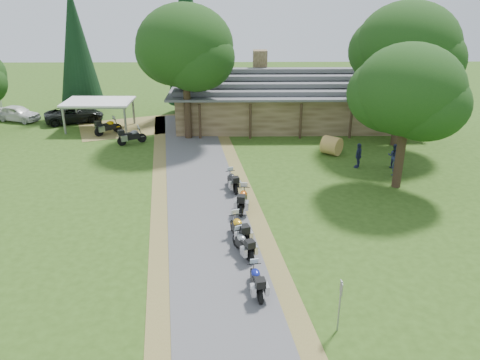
{
  "coord_description": "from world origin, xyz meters",
  "views": [
    {
      "loc": [
        0.66,
        -16.43,
        11.39
      ],
      "look_at": [
        1.0,
        7.0,
        1.6
      ],
      "focal_mm": 35.0,
      "sensor_mm": 36.0,
      "label": 1
    }
  ],
  "objects_px": {
    "motorcycle_carport_a": "(108,126)",
    "motorcycle_row_e": "(233,180)",
    "motorcycle_row_a": "(257,279)",
    "hay_bale": "(332,146)",
    "motorcycle_row_b": "(243,243)",
    "motorcycle_carport_b": "(132,135)",
    "motorcycle_row_c": "(239,228)",
    "carport": "(100,115)",
    "car_white_sedan": "(17,111)",
    "motorcycle_row_d": "(243,198)",
    "lodge": "(294,96)",
    "car_dark_suv": "(74,111)"
  },
  "relations": [
    {
      "from": "motorcycle_carport_a",
      "to": "motorcycle_row_e",
      "type": "bearing_deg",
      "value": -89.44
    },
    {
      "from": "motorcycle_row_a",
      "to": "hay_bale",
      "type": "height_order",
      "value": "hay_bale"
    },
    {
      "from": "motorcycle_row_b",
      "to": "motorcycle_carport_b",
      "type": "xyz_separation_m",
      "value": [
        -8.27,
        16.27,
        0.08
      ]
    },
    {
      "from": "motorcycle_row_c",
      "to": "hay_bale",
      "type": "bearing_deg",
      "value": -47.26
    },
    {
      "from": "carport",
      "to": "motorcycle_row_a",
      "type": "xyz_separation_m",
      "value": [
        12.23,
        -23.32,
        -0.6
      ]
    },
    {
      "from": "car_white_sedan",
      "to": "motorcycle_row_d",
      "type": "relative_size",
      "value": 2.65
    },
    {
      "from": "motorcycle_row_a",
      "to": "motorcycle_row_d",
      "type": "distance_m",
      "value": 7.46
    },
    {
      "from": "motorcycle_row_b",
      "to": "motorcycle_row_d",
      "type": "distance_m",
      "value": 4.61
    },
    {
      "from": "lodge",
      "to": "motorcycle_row_e",
      "type": "distance_m",
      "value": 15.73
    },
    {
      "from": "motorcycle_row_c",
      "to": "motorcycle_carport_b",
      "type": "xyz_separation_m",
      "value": [
        -8.1,
        15.02,
        0.0
      ]
    },
    {
      "from": "motorcycle_row_c",
      "to": "motorcycle_row_e",
      "type": "distance_m",
      "value": 6.12
    },
    {
      "from": "motorcycle_row_a",
      "to": "motorcycle_carport_a",
      "type": "relative_size",
      "value": 0.85
    },
    {
      "from": "car_white_sedan",
      "to": "motorcycle_row_e",
      "type": "bearing_deg",
      "value": -108.26
    },
    {
      "from": "hay_bale",
      "to": "lodge",
      "type": "bearing_deg",
      "value": 101.86
    },
    {
      "from": "motorcycle_row_e",
      "to": "motorcycle_carport_b",
      "type": "bearing_deg",
      "value": 26.55
    },
    {
      "from": "car_white_sedan",
      "to": "motorcycle_row_c",
      "type": "distance_m",
      "value": 29.44
    },
    {
      "from": "motorcycle_row_a",
      "to": "motorcycle_row_e",
      "type": "relative_size",
      "value": 0.98
    },
    {
      "from": "motorcycle_row_b",
      "to": "hay_bale",
      "type": "relative_size",
      "value": 1.35
    },
    {
      "from": "motorcycle_row_a",
      "to": "motorcycle_row_e",
      "type": "height_order",
      "value": "motorcycle_row_e"
    },
    {
      "from": "lodge",
      "to": "motorcycle_row_b",
      "type": "distance_m",
      "value": 22.64
    },
    {
      "from": "motorcycle_row_c",
      "to": "hay_bale",
      "type": "height_order",
      "value": "motorcycle_row_c"
    },
    {
      "from": "motorcycle_row_e",
      "to": "hay_bale",
      "type": "relative_size",
      "value": 1.37
    },
    {
      "from": "motorcycle_row_a",
      "to": "motorcycle_row_b",
      "type": "relative_size",
      "value": 1.0
    },
    {
      "from": "car_dark_suv",
      "to": "motorcycle_carport_a",
      "type": "distance_m",
      "value": 5.46
    },
    {
      "from": "motorcycle_row_c",
      "to": "motorcycle_row_d",
      "type": "relative_size",
      "value": 1.01
    },
    {
      "from": "carport",
      "to": "car_white_sedan",
      "type": "bearing_deg",
      "value": 163.08
    },
    {
      "from": "motorcycle_row_d",
      "to": "motorcycle_carport_a",
      "type": "height_order",
      "value": "motorcycle_carport_a"
    },
    {
      "from": "motorcycle_row_b",
      "to": "motorcycle_row_a",
      "type": "bearing_deg",
      "value": 165.09
    },
    {
      "from": "motorcycle_row_e",
      "to": "hay_bale",
      "type": "bearing_deg",
      "value": -63.42
    },
    {
      "from": "motorcycle_carport_a",
      "to": "carport",
      "type": "bearing_deg",
      "value": 80.61
    },
    {
      "from": "carport",
      "to": "hay_bale",
      "type": "relative_size",
      "value": 4.2
    },
    {
      "from": "car_white_sedan",
      "to": "motorcycle_row_c",
      "type": "relative_size",
      "value": 2.61
    },
    {
      "from": "lodge",
      "to": "hay_bale",
      "type": "distance_m",
      "value": 8.74
    },
    {
      "from": "car_dark_suv",
      "to": "hay_bale",
      "type": "distance_m",
      "value": 23.15
    },
    {
      "from": "car_white_sedan",
      "to": "motorcycle_row_e",
      "type": "height_order",
      "value": "car_white_sedan"
    },
    {
      "from": "carport",
      "to": "motorcycle_row_e",
      "type": "height_order",
      "value": "carport"
    },
    {
      "from": "motorcycle_row_a",
      "to": "motorcycle_carport_b",
      "type": "bearing_deg",
      "value": 15.61
    },
    {
      "from": "lodge",
      "to": "hay_bale",
      "type": "bearing_deg",
      "value": -78.14
    },
    {
      "from": "lodge",
      "to": "car_dark_suv",
      "type": "bearing_deg",
      "value": 178.32
    },
    {
      "from": "motorcycle_row_e",
      "to": "motorcycle_carport_b",
      "type": "height_order",
      "value": "motorcycle_carport_b"
    },
    {
      "from": "lodge",
      "to": "motorcycle_row_a",
      "type": "bearing_deg",
      "value": -100.16
    },
    {
      "from": "motorcycle_row_a",
      "to": "lodge",
      "type": "bearing_deg",
      "value": -19.16
    },
    {
      "from": "motorcycle_row_a",
      "to": "motorcycle_row_c",
      "type": "xyz_separation_m",
      "value": [
        -0.65,
        4.09,
        0.08
      ]
    },
    {
      "from": "car_white_sedan",
      "to": "motorcycle_row_b",
      "type": "bearing_deg",
      "value": -118.49
    },
    {
      "from": "car_white_sedan",
      "to": "motorcycle_row_a",
      "type": "distance_m",
      "value": 32.99
    },
    {
      "from": "motorcycle_row_a",
      "to": "motorcycle_row_b",
      "type": "xyz_separation_m",
      "value": [
        -0.48,
        2.84,
        0.0
      ]
    },
    {
      "from": "motorcycle_row_d",
      "to": "motorcycle_row_a",
      "type": "bearing_deg",
      "value": -169.24
    },
    {
      "from": "carport",
      "to": "hay_bale",
      "type": "height_order",
      "value": "carport"
    },
    {
      "from": "car_white_sedan",
      "to": "motorcycle_carport_b",
      "type": "bearing_deg",
      "value": -99.69
    },
    {
      "from": "lodge",
      "to": "motorcycle_row_e",
      "type": "xyz_separation_m",
      "value": [
        -5.41,
        -14.66,
        -1.83
      ]
    }
  ]
}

